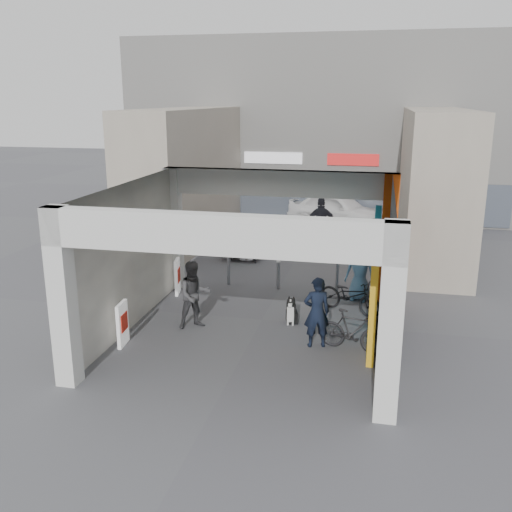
% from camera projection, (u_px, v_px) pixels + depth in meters
% --- Properties ---
extents(ground, '(90.00, 90.00, 0.00)m').
position_uv_depth(ground, '(262.00, 320.00, 14.29)').
color(ground, '#525357').
rests_on(ground, ground).
extents(arcade_canopy, '(6.40, 6.45, 6.40)m').
position_uv_depth(arcade_canopy, '(279.00, 239.00, 12.79)').
color(arcade_canopy, silver).
rests_on(arcade_canopy, ground).
extents(far_building, '(18.00, 4.08, 8.00)m').
position_uv_depth(far_building, '(324.00, 129.00, 26.39)').
color(far_building, silver).
rests_on(far_building, ground).
extents(plaza_bldg_left, '(2.00, 9.00, 5.00)m').
position_uv_depth(plaza_bldg_left, '(187.00, 176.00, 21.60)').
color(plaza_bldg_left, '#A99E8C').
rests_on(plaza_bldg_left, ground).
extents(plaza_bldg_right, '(2.00, 9.00, 5.00)m').
position_uv_depth(plaza_bldg_right, '(433.00, 184.00, 19.75)').
color(plaza_bldg_right, '#A99E8C').
rests_on(plaza_bldg_right, ground).
extents(bollard_left, '(0.09, 0.09, 0.96)m').
position_uv_depth(bollard_left, '(228.00, 269.00, 16.86)').
color(bollard_left, gray).
rests_on(bollard_left, ground).
extents(bollard_center, '(0.09, 0.09, 0.82)m').
position_uv_depth(bollard_center, '(278.00, 275.00, 16.50)').
color(bollard_center, gray).
rests_on(bollard_center, ground).
extents(bollard_right, '(0.09, 0.09, 0.99)m').
position_uv_depth(bollard_right, '(337.00, 276.00, 16.18)').
color(bollard_right, gray).
rests_on(bollard_right, ground).
extents(advert_board_near, '(0.14, 0.55, 1.00)m').
position_uv_depth(advert_board_near, '(123.00, 324.00, 12.71)').
color(advert_board_near, white).
rests_on(advert_board_near, ground).
extents(advert_board_far, '(0.19, 0.55, 1.00)m').
position_uv_depth(advert_board_far, '(177.00, 276.00, 16.08)').
color(advert_board_far, white).
rests_on(advert_board_far, ground).
extents(cafe_set, '(1.57, 1.27, 0.95)m').
position_uv_depth(cafe_set, '(245.00, 248.00, 19.79)').
color(cafe_set, '#9C9BA0').
rests_on(cafe_set, ground).
extents(produce_stand, '(1.13, 0.61, 0.74)m').
position_uv_depth(produce_stand, '(243.00, 252.00, 19.41)').
color(produce_stand, black).
rests_on(produce_stand, ground).
extents(crate_stack, '(0.55, 0.49, 0.56)m').
position_uv_depth(crate_stack, '(313.00, 237.00, 21.51)').
color(crate_stack, '#1B5F23').
rests_on(crate_stack, ground).
extents(border_collie, '(0.27, 0.52, 0.72)m').
position_uv_depth(border_collie, '(291.00, 312.00, 13.99)').
color(border_collie, black).
rests_on(border_collie, ground).
extents(man_with_dog, '(0.68, 0.54, 1.61)m').
position_uv_depth(man_with_dog, '(317.00, 312.00, 12.57)').
color(man_with_dog, black).
rests_on(man_with_dog, ground).
extents(man_back_turned, '(1.02, 0.97, 1.65)m').
position_uv_depth(man_back_turned, '(194.00, 295.00, 13.62)').
color(man_back_turned, '#3E3E40').
rests_on(man_back_turned, ground).
extents(man_elderly, '(0.88, 0.67, 1.62)m').
position_uv_depth(man_elderly, '(360.00, 272.00, 15.50)').
color(man_elderly, '#5A88AF').
rests_on(man_elderly, ground).
extents(man_crates, '(1.18, 0.64, 1.91)m').
position_uv_depth(man_crates, '(321.00, 224.00, 20.66)').
color(man_crates, black).
rests_on(man_crates, ground).
extents(bicycle_front, '(1.84, 1.34, 0.92)m').
position_uv_depth(bicycle_front, '(350.00, 295.00, 14.67)').
color(bicycle_front, black).
rests_on(bicycle_front, ground).
extents(bicycle_rear, '(1.62, 0.84, 0.94)m').
position_uv_depth(bicycle_rear, '(353.00, 331.00, 12.42)').
color(bicycle_rear, black).
rests_on(bicycle_rear, ground).
extents(white_van, '(4.62, 3.17, 1.46)m').
position_uv_depth(white_van, '(337.00, 209.00, 24.50)').
color(white_van, white).
rests_on(white_van, ground).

